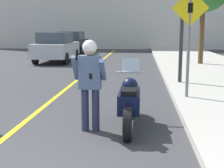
% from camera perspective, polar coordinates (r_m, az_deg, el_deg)
% --- Properties ---
extents(road_center_line, '(0.12, 36.00, 0.01)m').
position_cam_1_polar(road_center_line, '(10.06, -8.28, -0.79)').
color(road_center_line, yellow).
rests_on(road_center_line, ground).
extents(motorcycle, '(0.62, 2.12, 1.28)m').
position_cam_1_polar(motorcycle, '(6.02, 3.21, -3.29)').
color(motorcycle, black).
rests_on(motorcycle, ground).
extents(person_biker, '(0.59, 0.47, 1.69)m').
position_cam_1_polar(person_biker, '(5.67, -4.06, 1.41)').
color(person_biker, '#282D4C').
rests_on(person_biker, ground).
extents(crossing_sign, '(0.91, 0.08, 2.69)m').
position_cam_1_polar(crossing_sign, '(8.10, 13.93, 8.99)').
color(crossing_sign, slate).
rests_on(crossing_sign, sidewalk_curb).
extents(traffic_light, '(0.26, 0.30, 3.61)m').
position_cam_1_polar(traffic_light, '(10.38, 12.81, 14.18)').
color(traffic_light, '#2D2D30').
rests_on(traffic_light, sidewalk_curb).
extents(parked_car_silver, '(1.88, 4.20, 1.68)m').
position_cam_1_polar(parked_car_silver, '(18.15, -10.14, 6.69)').
color(parked_car_silver, black).
rests_on(parked_car_silver, ground).
extents(parked_car_black, '(1.88, 4.20, 1.68)m').
position_cam_1_polar(parked_car_black, '(23.97, -7.29, 7.56)').
color(parked_car_black, black).
rests_on(parked_car_black, ground).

